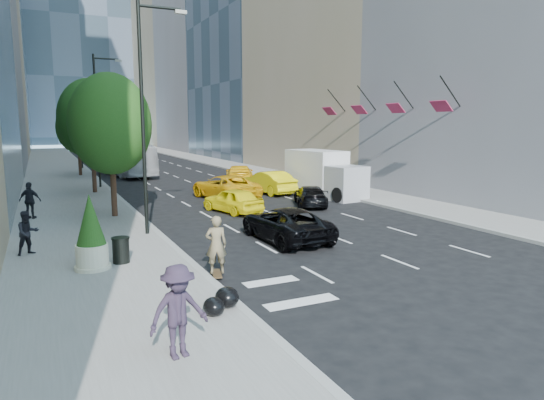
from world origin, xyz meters
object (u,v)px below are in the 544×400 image
black_sedan_mercedes (310,196)px  city_bus (124,159)px  box_truck (324,173)px  trash_can (121,251)px  skateboarder (216,249)px  planter_shrub (91,234)px  black_sedan_lincoln (286,224)px

black_sedan_mercedes → city_bus: city_bus is taller
city_bus → box_truck: 22.67m
black_sedan_mercedes → trash_can: black_sedan_mercedes is taller
city_bus → skateboarder: bearing=-102.0°
city_bus → planter_shrub: (-6.03, -32.04, -0.25)m
box_truck → black_sedan_mercedes: bearing=-138.6°
box_truck → planter_shrub: size_ratio=2.66×
city_bus → black_sedan_mercedes: bearing=-80.5°
black_sedan_mercedes → planter_shrub: 15.96m
black_sedan_mercedes → skateboarder: bearing=70.9°
black_sedan_lincoln → black_sedan_mercedes: size_ratio=1.20×
black_sedan_lincoln → black_sedan_mercedes: (5.42, 7.23, -0.09)m
skateboarder → trash_can: 3.69m
trash_can → planter_shrub: 1.30m
black_sedan_mercedes → planter_shrub: (-13.43, -8.59, 0.74)m
black_sedan_lincoln → trash_can: size_ratio=5.95×
trash_can → box_truck: bearing=36.8°
black_sedan_lincoln → city_bus: city_bus is taller
city_bus → trash_can: 32.12m
city_bus → planter_shrub: city_bus is taller
skateboarder → black_sedan_lincoln: bearing=-126.1°
black_sedan_mercedes → planter_shrub: planter_shrub is taller
black_sedan_lincoln → box_truck: 13.48m
black_sedan_mercedes → planter_shrub: bearing=55.7°
skateboarder → box_truck: bearing=-117.6°
skateboarder → planter_shrub: (-3.63, 2.21, 0.40)m
skateboarder → black_sedan_mercedes: 14.59m
black_sedan_lincoln → city_bus: (-1.98, 30.68, 0.90)m
black_sedan_mercedes → planter_shrub: size_ratio=1.70×
box_truck → city_bus: bearing=110.6°
black_sedan_lincoln → planter_shrub: 8.15m
black_sedan_mercedes → city_bus: bearing=-49.4°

